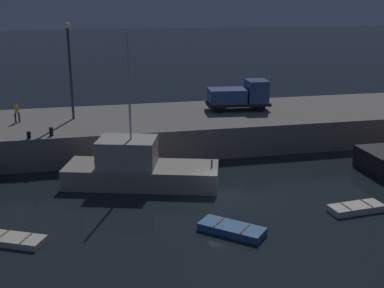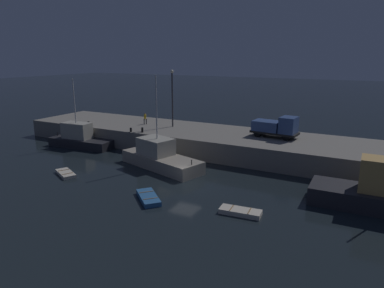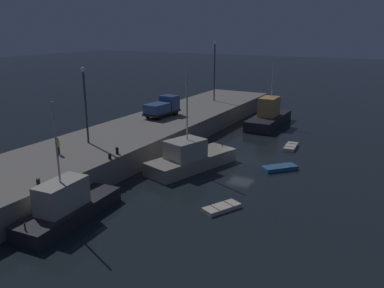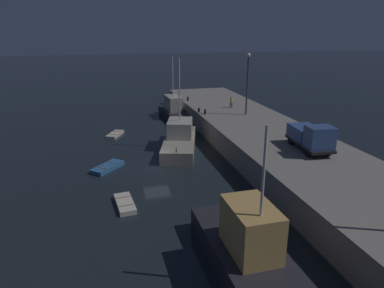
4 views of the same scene
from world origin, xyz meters
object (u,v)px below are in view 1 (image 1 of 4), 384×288
Objects in this scene: utility_truck at (240,95)px; dockworker at (17,111)px; rowboat_white_mid at (15,240)px; fishing_trawler_red at (138,168)px; dinghy_red_small at (232,229)px; lamp_post_west at (70,63)px; bollard_west at (29,135)px; bollard_east at (51,132)px; dinghy_orange_near at (356,208)px.

utility_truck is 3.49× the size of dockworker.
dockworker reaches higher than rowboat_white_mid.
fishing_trawler_red is 9.00m from dinghy_red_small.
lamp_post_west is at bearing 113.07° from fishing_trawler_red.
bollard_east is (1.49, 0.39, 0.06)m from bollard_west.
dinghy_red_small is (4.01, -8.00, -0.92)m from fishing_trawler_red.
rowboat_white_mid is 16.28m from dockworker.
dinghy_orange_near is 6.50× the size of bollard_west.
dockworker is 3.17× the size of bollard_west.
dockworker is (-20.15, 16.13, 3.12)m from dinghy_orange_near.
dinghy_red_small is at bearing -108.79° from utility_truck.
dinghy_orange_near reaches higher than rowboat_white_mid.
dinghy_red_small reaches higher than rowboat_white_mid.
lamp_post_west is 15.01× the size of bollard_west.
dinghy_red_small is at bearing -65.28° from lamp_post_west.
dinghy_red_small is at bearing -172.35° from dinghy_orange_near.
fishing_trawler_red is 1.87× the size of utility_truck.
fishing_trawler_red reaches higher than rowboat_white_mid.
fishing_trawler_red is at bearing 149.52° from dinghy_orange_near.
utility_truck is at bearing 71.21° from dinghy_red_small.
dinghy_red_small reaches higher than dinghy_orange_near.
bollard_west is at bearing -162.23° from utility_truck.
lamp_post_west reaches higher than bollard_west.
rowboat_white_mid is 17.86m from lamp_post_west.
dockworker is 5.37m from bollard_east.
lamp_post_west reaches higher than dinghy_red_small.
dinghy_red_small is at bearing -54.28° from dockworker.
rowboat_white_mid is 23.94m from utility_truck.
dinghy_orange_near is 5.30× the size of bollard_east.
bollard_east is (2.77, -4.56, -0.60)m from dockworker.
bollard_east is at bearing 140.38° from fishing_trawler_red.
dinghy_red_small is 16.67m from bollard_west.
dinghy_orange_near is at bearing -30.48° from fishing_trawler_red.
lamp_post_west reaches higher than rowboat_white_mid.
fishing_trawler_red is at bearing -47.73° from dockworker.
dockworker is (-4.27, -0.37, -3.54)m from lamp_post_west.
bollard_west is (-11.07, 12.22, 2.45)m from dinghy_red_small.
bollard_west is (-2.99, -5.33, -4.20)m from lamp_post_west.
fishing_trawler_red is at bearing -66.93° from lamp_post_west.
bollard_west reaches higher than rowboat_white_mid.
dockworker is (-12.35, 17.18, 3.11)m from dinghy_red_small.
bollard_west is at bearing -119.34° from lamp_post_west.
fishing_trawler_red is 16.92× the size of bollard_east.
utility_truck is (6.02, 17.70, 3.46)m from dinghy_red_small.
dockworker is 2.58× the size of bollard_east.
dockworker is at bearing 94.75° from rowboat_white_mid.
bollard_west is (-7.06, 4.22, 1.53)m from fishing_trawler_red.
fishing_trawler_red is 12.58m from dockworker.
fishing_trawler_red is 9.78m from rowboat_white_mid.
dinghy_red_small is (-7.80, -1.05, 0.01)m from dinghy_orange_near.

